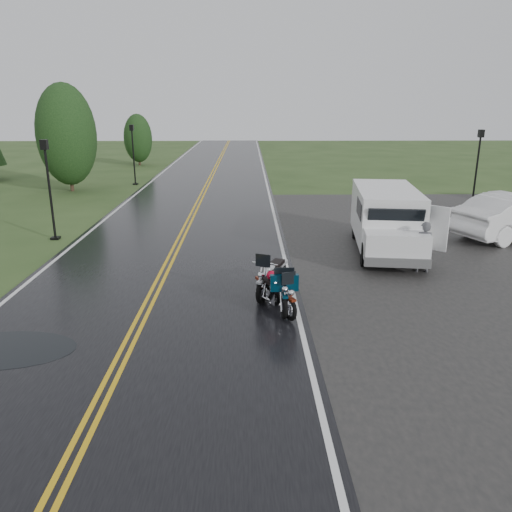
% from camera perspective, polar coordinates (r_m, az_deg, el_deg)
% --- Properties ---
extents(ground, '(120.00, 120.00, 0.00)m').
position_cam_1_polar(ground, '(12.38, -13.02, -7.22)').
color(ground, '#2D471E').
rests_on(ground, ground).
extents(road, '(8.00, 100.00, 0.04)m').
position_cam_1_polar(road, '(21.76, -7.76, 3.68)').
color(road, black).
rests_on(road, ground).
extents(parking_pad, '(14.00, 24.00, 0.03)m').
position_cam_1_polar(parking_pad, '(18.77, 25.73, -0.07)').
color(parking_pad, black).
rests_on(parking_pad, ground).
extents(motorcycle_red, '(1.47, 2.09, 1.17)m').
position_cam_1_polar(motorcycle_red, '(11.77, 3.91, -5.01)').
color(motorcycle_red, '#5F1A0A').
rests_on(motorcycle_red, ground).
extents(motorcycle_teal, '(0.89, 2.15, 1.25)m').
position_cam_1_polar(motorcycle_teal, '(11.87, 3.26, -4.59)').
color(motorcycle_teal, '#052537').
rests_on(motorcycle_teal, ground).
extents(motorcycle_silver, '(1.54, 2.30, 1.28)m').
position_cam_1_polar(motorcycle_silver, '(12.71, 0.64, -3.01)').
color(motorcycle_silver, '#A3A4AA').
rests_on(motorcycle_silver, ground).
extents(van_white, '(2.81, 5.86, 2.22)m').
position_cam_1_polar(van_white, '(16.00, 12.53, 2.58)').
color(van_white, white).
rests_on(van_white, ground).
extents(person_at_van, '(0.61, 0.43, 1.58)m').
position_cam_1_polar(person_at_van, '(15.98, 18.58, 0.88)').
color(person_at_van, '#4D4E52').
rests_on(person_at_van, ground).
extents(lamp_post_near_left, '(0.32, 0.32, 3.79)m').
position_cam_1_polar(lamp_post_near_left, '(20.27, -22.51, 6.96)').
color(lamp_post_near_left, black).
rests_on(lamp_post_near_left, ground).
extents(lamp_post_far_left, '(0.32, 0.32, 3.77)m').
position_cam_1_polar(lamp_post_far_left, '(32.98, -13.83, 11.17)').
color(lamp_post_far_left, black).
rests_on(lamp_post_far_left, ground).
extents(lamp_post_far_right, '(0.33, 0.33, 3.85)m').
position_cam_1_polar(lamp_post_far_right, '(26.90, 23.90, 9.06)').
color(lamp_post_far_right, black).
rests_on(lamp_post_far_right, ground).
extents(tree_left_mid, '(3.37, 3.37, 5.26)m').
position_cam_1_polar(tree_left_mid, '(31.53, -20.73, 11.69)').
color(tree_left_mid, '#1E3D19').
rests_on(tree_left_mid, ground).
extents(tree_left_far, '(2.33, 2.33, 3.58)m').
position_cam_1_polar(tree_left_far, '(43.63, -13.30, 12.41)').
color(tree_left_far, '#1E3D19').
rests_on(tree_left_far, ground).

